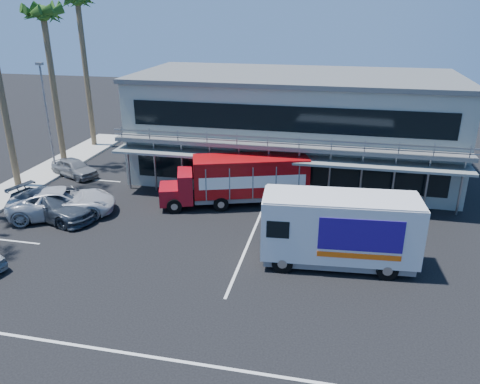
# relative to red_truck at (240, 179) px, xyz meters

# --- Properties ---
(ground) EXTENTS (120.00, 120.00, 0.00)m
(ground) POSITION_rel_red_truck_xyz_m (-0.47, -8.30, -1.68)
(ground) COLOR black
(ground) RESTS_ON ground
(building) EXTENTS (22.40, 12.00, 7.30)m
(building) POSITION_rel_red_truck_xyz_m (2.53, 6.64, 1.97)
(building) COLOR gray
(building) RESTS_ON ground
(curb_strip) EXTENTS (3.00, 32.00, 0.16)m
(curb_strip) POSITION_rel_red_truck_xyz_m (-15.47, -2.30, -1.60)
(curb_strip) COLOR #A5A399
(curb_strip) RESTS_ON ground
(palm_e) EXTENTS (2.80, 2.80, 12.25)m
(palm_e) POSITION_rel_red_truck_xyz_m (-15.17, 4.70, 8.89)
(palm_e) COLOR brown
(palm_e) RESTS_ON ground
(palm_f) EXTENTS (2.80, 2.80, 13.25)m
(palm_f) POSITION_rel_red_truck_xyz_m (-15.57, 10.20, 9.78)
(palm_f) COLOR brown
(palm_f) RESTS_ON ground
(light_pole_far) EXTENTS (0.50, 0.25, 8.09)m
(light_pole_far) POSITION_rel_red_truck_xyz_m (-14.67, 2.70, 2.82)
(light_pole_far) COLOR gray
(light_pole_far) RESTS_ON ground
(red_truck) EXTENTS (9.33, 4.88, 3.07)m
(red_truck) POSITION_rel_red_truck_xyz_m (0.00, 0.00, 0.00)
(red_truck) COLOR maroon
(red_truck) RESTS_ON ground
(white_van) EXTENTS (7.41, 3.05, 3.53)m
(white_van) POSITION_rel_red_truck_xyz_m (6.12, -6.30, 0.19)
(white_van) COLOR silver
(white_van) RESTS_ON ground
(parked_car_c) EXTENTS (6.68, 5.00, 1.69)m
(parked_car_c) POSITION_rel_red_truck_xyz_m (-9.97, -3.90, -0.84)
(parked_car_c) COLOR silver
(parked_car_c) RESTS_ON ground
(parked_car_d) EXTENTS (6.06, 3.72, 1.64)m
(parked_car_d) POSITION_rel_red_truck_xyz_m (-10.36, -4.30, -0.87)
(parked_car_d) COLOR #333A44
(parked_car_d) RESTS_ON ground
(parked_car_e) EXTENTS (4.26, 3.05, 1.35)m
(parked_car_e) POSITION_rel_red_truck_xyz_m (-12.97, 2.50, -1.01)
(parked_car_e) COLOR slate
(parked_car_e) RESTS_ON ground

